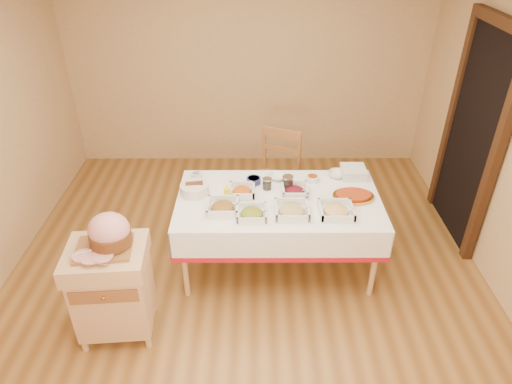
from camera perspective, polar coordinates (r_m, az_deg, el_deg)
room_shell at (r=3.54m, az=-1.57°, el=3.92°), size 5.00×5.00×5.00m
doorway at (r=4.91m, az=25.58°, el=6.60°), size 0.09×1.10×2.20m
dining_table at (r=4.17m, az=2.78°, el=-2.65°), size 1.82×1.02×0.76m
butcher_cart at (r=3.77m, az=-17.50°, el=-11.18°), size 0.63×0.53×0.84m
dining_chair at (r=4.84m, az=2.46°, el=1.78°), size 0.60×0.59×1.03m
ham_on_board at (r=3.49m, az=-17.95°, el=-5.02°), size 0.43×0.41×0.28m
serving_dish_a at (r=3.90m, az=-4.18°, el=-1.90°), size 0.27×0.27×0.12m
serving_dish_b at (r=3.82m, az=-0.53°, el=-2.69°), size 0.25×0.25×0.10m
serving_dish_c at (r=3.86m, az=4.50°, el=-2.32°), size 0.29×0.29×0.12m
serving_dish_d at (r=3.91m, az=10.01°, el=-2.30°), size 0.28×0.28×0.11m
serving_dish_e at (r=4.11m, az=-1.77°, el=0.11°), size 0.24×0.23×0.11m
serving_dish_f at (r=4.13m, az=4.85°, el=0.17°), size 0.24×0.23×0.11m
small_bowl_left at (r=4.41m, az=-7.42°, el=2.11°), size 0.11×0.11×0.05m
small_bowl_mid at (r=4.28m, az=-0.29°, el=1.49°), size 0.13×0.13×0.06m
small_bowl_right at (r=4.34m, az=7.07°, el=1.72°), size 0.12×0.12×0.06m
bowl_white_imported at (r=4.36m, az=2.63°, el=1.91°), size 0.22×0.22×0.04m
bowl_small_imported at (r=4.46m, az=10.12°, el=2.20°), size 0.19×0.19×0.05m
preserve_jar_left at (r=4.18m, az=1.40°, el=0.98°), size 0.09×0.09×0.11m
preserve_jar_right at (r=4.19m, az=3.99°, el=1.12°), size 0.10×0.10×0.13m
mustard_bottle at (r=4.00m, az=-3.63°, el=-0.22°), size 0.05×0.05×0.17m
bread_basket at (r=4.15m, az=-7.68°, el=0.39°), size 0.26×0.26×0.11m
plate_stack at (r=4.48m, az=12.05°, el=2.45°), size 0.23×0.23×0.10m
brass_platter at (r=4.15m, az=12.06°, el=-0.49°), size 0.37×0.27×0.05m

